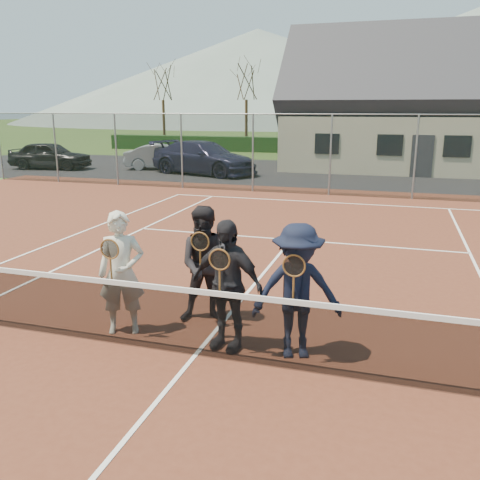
{
  "coord_description": "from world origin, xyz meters",
  "views": [
    {
      "loc": [
        2.37,
        -5.7,
        3.21
      ],
      "look_at": [
        0.16,
        1.5,
        1.25
      ],
      "focal_mm": 38.0,
      "sensor_mm": 36.0,
      "label": 1
    }
  ],
  "objects_px": {
    "car_b": "(163,157)",
    "player_a": "(122,273)",
    "player_b": "(207,265)",
    "car_a": "(50,155)",
    "clubhouse": "(434,93)",
    "player_c": "(226,285)",
    "player_d": "(297,292)",
    "car_c": "(204,158)",
    "tennis_net": "(195,319)"
  },
  "relations": [
    {
      "from": "player_a",
      "to": "player_b",
      "type": "xyz_separation_m",
      "value": [
        1.03,
        0.74,
        -0.0
      ]
    },
    {
      "from": "player_c",
      "to": "player_d",
      "type": "height_order",
      "value": "same"
    },
    {
      "from": "player_a",
      "to": "player_c",
      "type": "height_order",
      "value": "same"
    },
    {
      "from": "car_b",
      "to": "player_d",
      "type": "xyz_separation_m",
      "value": [
        10.93,
        -19.02,
        0.25
      ]
    },
    {
      "from": "car_a",
      "to": "player_a",
      "type": "bearing_deg",
      "value": -147.46
    },
    {
      "from": "car_b",
      "to": "car_c",
      "type": "height_order",
      "value": "car_c"
    },
    {
      "from": "tennis_net",
      "to": "player_b",
      "type": "height_order",
      "value": "player_b"
    },
    {
      "from": "car_a",
      "to": "player_b",
      "type": "distance_m",
      "value": 22.63
    },
    {
      "from": "player_a",
      "to": "player_b",
      "type": "distance_m",
      "value": 1.27
    },
    {
      "from": "car_b",
      "to": "tennis_net",
      "type": "distance_m",
      "value": 21.7
    },
    {
      "from": "car_a",
      "to": "player_d",
      "type": "relative_size",
      "value": 2.41
    },
    {
      "from": "car_b",
      "to": "player_a",
      "type": "xyz_separation_m",
      "value": [
        8.38,
        -19.02,
        0.25
      ]
    },
    {
      "from": "tennis_net",
      "to": "player_d",
      "type": "xyz_separation_m",
      "value": [
        1.27,
        0.4,
        0.38
      ]
    },
    {
      "from": "car_a",
      "to": "car_b",
      "type": "bearing_deg",
      "value": -81.45
    },
    {
      "from": "car_c",
      "to": "player_b",
      "type": "distance_m",
      "value": 18.22
    },
    {
      "from": "car_a",
      "to": "player_b",
      "type": "xyz_separation_m",
      "value": [
        15.35,
        -16.63,
        0.18
      ]
    },
    {
      "from": "car_b",
      "to": "player_c",
      "type": "distance_m",
      "value": 21.5
    },
    {
      "from": "car_c",
      "to": "clubhouse",
      "type": "bearing_deg",
      "value": -44.28
    },
    {
      "from": "player_d",
      "to": "car_b",
      "type": "bearing_deg",
      "value": 119.89
    },
    {
      "from": "player_c",
      "to": "player_a",
      "type": "bearing_deg",
      "value": 179.15
    },
    {
      "from": "car_c",
      "to": "player_a",
      "type": "bearing_deg",
      "value": -145.32
    },
    {
      "from": "car_a",
      "to": "car_b",
      "type": "distance_m",
      "value": 6.16
    },
    {
      "from": "car_c",
      "to": "tennis_net",
      "type": "relative_size",
      "value": 0.48
    },
    {
      "from": "player_b",
      "to": "car_b",
      "type": "bearing_deg",
      "value": 117.25
    },
    {
      "from": "car_a",
      "to": "player_d",
      "type": "height_order",
      "value": "player_d"
    },
    {
      "from": "player_c",
      "to": "tennis_net",
      "type": "bearing_deg",
      "value": -129.52
    },
    {
      "from": "car_b",
      "to": "player_a",
      "type": "height_order",
      "value": "player_a"
    },
    {
      "from": "car_b",
      "to": "player_d",
      "type": "bearing_deg",
      "value": -165.47
    },
    {
      "from": "player_b",
      "to": "tennis_net",
      "type": "bearing_deg",
      "value": -77.68
    },
    {
      "from": "player_c",
      "to": "player_d",
      "type": "xyz_separation_m",
      "value": [
        0.95,
        0.02,
        -0.0
      ]
    },
    {
      "from": "car_a",
      "to": "clubhouse",
      "type": "xyz_separation_m",
      "value": [
        19.6,
        6.22,
        3.25
      ]
    },
    {
      "from": "car_b",
      "to": "tennis_net",
      "type": "height_order",
      "value": "car_b"
    },
    {
      "from": "tennis_net",
      "to": "player_d",
      "type": "distance_m",
      "value": 1.38
    },
    {
      "from": "car_b",
      "to": "car_c",
      "type": "distance_m",
      "value": 3.12
    },
    {
      "from": "tennis_net",
      "to": "player_b",
      "type": "distance_m",
      "value": 1.23
    },
    {
      "from": "player_a",
      "to": "player_c",
      "type": "distance_m",
      "value": 1.59
    },
    {
      "from": "clubhouse",
      "to": "car_c",
      "type": "bearing_deg",
      "value": -151.57
    },
    {
      "from": "clubhouse",
      "to": "player_b",
      "type": "xyz_separation_m",
      "value": [
        -4.25,
        -22.85,
        -3.07
      ]
    },
    {
      "from": "tennis_net",
      "to": "player_a",
      "type": "bearing_deg",
      "value": 162.43
    },
    {
      "from": "car_b",
      "to": "car_c",
      "type": "relative_size",
      "value": 0.72
    },
    {
      "from": "car_b",
      "to": "player_b",
      "type": "bearing_deg",
      "value": -168.11
    },
    {
      "from": "player_a",
      "to": "player_b",
      "type": "relative_size",
      "value": 1.0
    },
    {
      "from": "car_a",
      "to": "player_d",
      "type": "distance_m",
      "value": 24.22
    },
    {
      "from": "tennis_net",
      "to": "player_a",
      "type": "height_order",
      "value": "player_a"
    },
    {
      "from": "car_c",
      "to": "player_b",
      "type": "relative_size",
      "value": 3.13
    },
    {
      "from": "player_d",
      "to": "tennis_net",
      "type": "bearing_deg",
      "value": -162.43
    },
    {
      "from": "tennis_net",
      "to": "clubhouse",
      "type": "distance_m",
      "value": 24.57
    },
    {
      "from": "car_a",
      "to": "player_c",
      "type": "relative_size",
      "value": 2.41
    },
    {
      "from": "car_a",
      "to": "car_c",
      "type": "relative_size",
      "value": 0.77
    },
    {
      "from": "tennis_net",
      "to": "player_c",
      "type": "xyz_separation_m",
      "value": [
        0.31,
        0.38,
        0.38
      ]
    }
  ]
}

